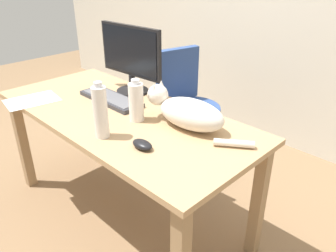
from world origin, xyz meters
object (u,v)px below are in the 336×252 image
(office_chair, at_px, (187,118))
(computer_mouse, at_px, (142,145))
(cat, at_px, (187,112))
(spray_bottle, at_px, (136,102))
(monitor, at_px, (131,57))
(water_bottle, at_px, (101,112))
(keyboard, at_px, (111,99))

(office_chair, relative_size, computer_mouse, 8.02)
(office_chair, distance_m, cat, 0.93)
(computer_mouse, xyz_separation_m, spray_bottle, (-0.24, 0.17, 0.09))
(monitor, relative_size, water_bottle, 1.77)
(cat, bearing_deg, water_bottle, -120.83)
(monitor, xyz_separation_m, keyboard, (0.02, -0.18, -0.21))
(keyboard, xyz_separation_m, spray_bottle, (0.31, -0.06, 0.09))
(office_chair, relative_size, monitor, 1.84)
(office_chair, relative_size, keyboard, 2.00)
(office_chair, xyz_separation_m, computer_mouse, (0.55, -0.92, 0.36))
(monitor, height_order, cat, monitor)
(computer_mouse, bearing_deg, office_chair, 120.76)
(computer_mouse, relative_size, spray_bottle, 0.49)
(water_bottle, bearing_deg, office_chair, 108.70)
(office_chair, xyz_separation_m, water_bottle, (0.33, -0.98, 0.47))
(office_chair, height_order, water_bottle, water_bottle)
(office_chair, height_order, cat, cat)
(keyboard, height_order, cat, cat)
(office_chair, distance_m, spray_bottle, 0.92)
(computer_mouse, xyz_separation_m, water_bottle, (-0.22, -0.06, 0.11))
(monitor, distance_m, computer_mouse, 0.74)
(monitor, height_order, keyboard, monitor)
(keyboard, xyz_separation_m, water_bottle, (0.33, -0.30, 0.11))
(monitor, relative_size, spray_bottle, 2.15)
(spray_bottle, bearing_deg, cat, 27.97)
(office_chair, relative_size, cat, 1.44)
(monitor, distance_m, spray_bottle, 0.43)
(spray_bottle, bearing_deg, water_bottle, -84.28)
(water_bottle, bearing_deg, computer_mouse, 15.59)
(office_chair, xyz_separation_m, monitor, (-0.02, -0.50, 0.57))
(monitor, relative_size, computer_mouse, 4.37)
(office_chair, xyz_separation_m, cat, (0.55, -0.62, 0.42))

